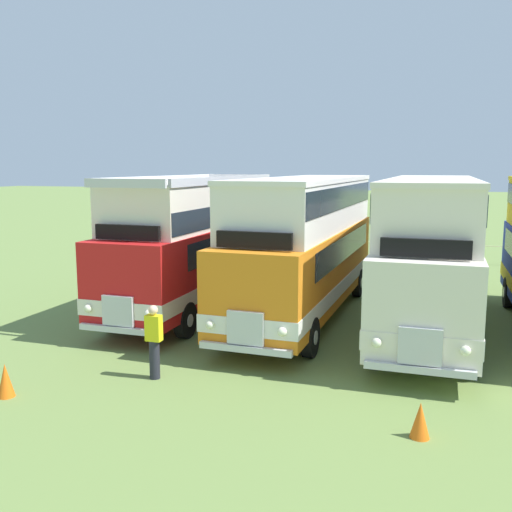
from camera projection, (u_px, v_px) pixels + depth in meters
ground_plane at (426, 325)px, 17.65m from camera, size 200.00×200.00×0.00m
bus_first_in_row at (196, 240)px, 19.46m from camera, size 2.64×9.83×4.52m
bus_second_in_row at (306, 241)px, 18.34m from camera, size 2.80×10.97×4.49m
bus_third_in_row at (429, 245)px, 17.29m from camera, size 2.63×11.51×4.49m
cone_near_end at (420, 420)px, 10.29m from camera, size 0.36×0.36×0.66m
cone_mid_row at (6, 380)px, 12.11m from camera, size 0.36×0.36×0.72m
marshal_person at (154, 341)px, 13.09m from camera, size 0.36×0.24×1.73m
rope_fence_line at (434, 249)px, 29.18m from camera, size 21.30×0.08×1.05m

